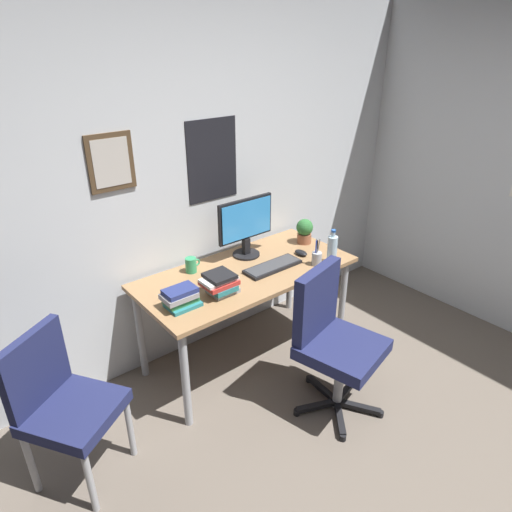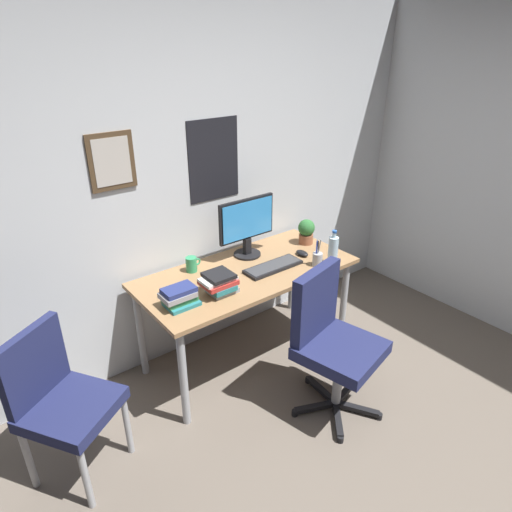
# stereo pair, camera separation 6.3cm
# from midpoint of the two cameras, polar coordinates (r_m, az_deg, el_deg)

# --- Properties ---
(wall_back) EXTENTS (4.40, 0.10, 2.60)m
(wall_back) POSITION_cam_midpoint_polar(r_m,az_deg,el_deg) (3.10, -9.45, 9.24)
(wall_back) COLOR silver
(wall_back) RESTS_ON ground_plane
(desk) EXTENTS (1.52, 0.71, 0.72)m
(desk) POSITION_cam_midpoint_polar(r_m,az_deg,el_deg) (3.14, -0.54, -3.12)
(desk) COLOR #936D47
(desk) RESTS_ON ground_plane
(office_chair) EXTENTS (0.58, 0.58, 0.95)m
(office_chair) POSITION_cam_midpoint_polar(r_m,az_deg,el_deg) (2.84, 10.06, -9.99)
(office_chair) COLOR #1E234C
(office_chair) RESTS_ON ground_plane
(side_chair) EXTENTS (0.58, 0.58, 0.88)m
(side_chair) POSITION_cam_midpoint_polar(r_m,az_deg,el_deg) (2.63, -23.02, -16.08)
(side_chair) COLOR #1E234C
(side_chair) RESTS_ON ground_plane
(monitor) EXTENTS (0.46, 0.20, 0.43)m
(monitor) POSITION_cam_midpoint_polar(r_m,az_deg,el_deg) (3.23, -0.62, 3.96)
(monitor) COLOR black
(monitor) RESTS_ON desk
(keyboard) EXTENTS (0.43, 0.15, 0.03)m
(keyboard) POSITION_cam_midpoint_polar(r_m,az_deg,el_deg) (3.13, 2.76, -1.36)
(keyboard) COLOR black
(keyboard) RESTS_ON desk
(computer_mouse) EXTENTS (0.06, 0.11, 0.04)m
(computer_mouse) POSITION_cam_midpoint_polar(r_m,az_deg,el_deg) (3.33, 6.40, 0.35)
(computer_mouse) COLOR black
(computer_mouse) RESTS_ON desk
(water_bottle) EXTENTS (0.07, 0.07, 0.25)m
(water_bottle) POSITION_cam_midpoint_polar(r_m,az_deg,el_deg) (3.21, 10.30, 0.78)
(water_bottle) COLOR silver
(water_bottle) RESTS_ON desk
(coffee_mug_near) EXTENTS (0.11, 0.08, 0.10)m
(coffee_mug_near) POSITION_cam_midpoint_polar(r_m,az_deg,el_deg) (3.10, -7.58, -1.04)
(coffee_mug_near) COLOR #2D8C59
(coffee_mug_near) RESTS_ON desk
(potted_plant) EXTENTS (0.13, 0.13, 0.20)m
(potted_plant) POSITION_cam_midpoint_polar(r_m,az_deg,el_deg) (3.50, 6.90, 3.20)
(potted_plant) COLOR brown
(potted_plant) RESTS_ON desk
(pen_cup) EXTENTS (0.07, 0.07, 0.20)m
(pen_cup) POSITION_cam_midpoint_polar(r_m,az_deg,el_deg) (3.19, 8.36, -0.31)
(pen_cup) COLOR #9EA0A5
(pen_cup) RESTS_ON desk
(book_stack_left) EXTENTS (0.21, 0.16, 0.12)m
(book_stack_left) POSITION_cam_midpoint_polar(r_m,az_deg,el_deg) (2.73, -9.04, -5.12)
(book_stack_left) COLOR #26727A
(book_stack_left) RESTS_ON desk
(book_stack_right) EXTENTS (0.22, 0.18, 0.13)m
(book_stack_right) POSITION_cam_midpoint_polar(r_m,az_deg,el_deg) (2.82, -4.00, -3.45)
(book_stack_right) COLOR gray
(book_stack_right) RESTS_ON desk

